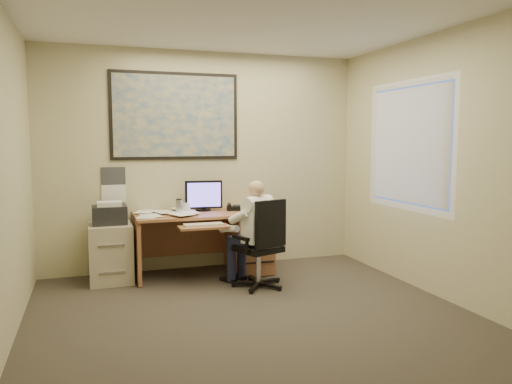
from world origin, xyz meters
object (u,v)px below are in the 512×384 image
object	(u,v)px
desk	(229,236)
office_chair	(258,262)
filing_cabinet	(111,247)
person	(257,234)

from	to	relation	value
desk	office_chair	world-z (taller)	desk
desk	filing_cabinet	bearing A→B (deg)	178.87
desk	person	size ratio (longest dim) A/B	1.36
filing_cabinet	person	world-z (taller)	person
filing_cabinet	office_chair	xyz separation A→B (m)	(1.51, -0.79, -0.11)
person	office_chair	bearing A→B (deg)	-131.51
office_chair	desk	bearing A→B (deg)	79.59
desk	filing_cabinet	distance (m)	1.39
office_chair	person	size ratio (longest dim) A/B	0.84
desk	office_chair	size ratio (longest dim) A/B	1.63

